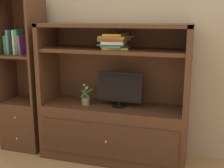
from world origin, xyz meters
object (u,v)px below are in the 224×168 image
at_px(media_console, 113,117).
at_px(potted_plant, 86,100).
at_px(magazine_stack, 115,41).
at_px(bookshelf_tall, 25,100).
at_px(tv_monitor, 119,89).
at_px(upright_book_row, 15,43).

height_order(media_console, potted_plant, media_console).
xyz_separation_m(potted_plant, magazine_stack, (0.32, 0.06, 0.64)).
bearing_deg(media_console, bookshelf_tall, 179.75).
height_order(media_console, tv_monitor, media_console).
xyz_separation_m(tv_monitor, upright_book_row, (-1.24, 0.01, 0.44)).
distance_m(media_console, potted_plant, 0.36).
bearing_deg(tv_monitor, media_console, 163.05).
relative_size(magazine_stack, upright_book_row, 1.26).
relative_size(potted_plant, bookshelf_tall, 0.13).
distance_m(potted_plant, upright_book_row, 1.05).
bearing_deg(magazine_stack, upright_book_row, 179.99).
distance_m(tv_monitor, bookshelf_tall, 1.19).
bearing_deg(upright_book_row, media_console, 0.30).
xyz_separation_m(potted_plant, upright_book_row, (-0.88, 0.06, 0.58)).
xyz_separation_m(tv_monitor, bookshelf_tall, (-1.17, 0.03, -0.23)).
bearing_deg(media_console, magazine_stack, -16.94).
height_order(magazine_stack, bookshelf_tall, bookshelf_tall).
xyz_separation_m(tv_monitor, potted_plant, (-0.37, -0.04, -0.14)).
bearing_deg(bookshelf_tall, magazine_stack, -0.58).
distance_m(magazine_stack, upright_book_row, 1.19).
bearing_deg(magazine_stack, bookshelf_tall, 179.42).
distance_m(potted_plant, bookshelf_tall, 0.81).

